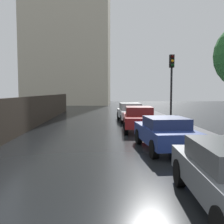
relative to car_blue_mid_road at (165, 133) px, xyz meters
name	(u,v)px	position (x,y,z in m)	size (l,w,h in m)	color
car_blue_mid_road	(165,133)	(0.00, 0.00, 0.00)	(2.03, 4.12, 1.34)	navy
car_white_behind_camera	(130,112)	(-0.32, 10.36, 0.02)	(1.95, 4.50, 1.44)	silver
car_red_far_lane	(139,118)	(-0.33, 5.22, 0.05)	(2.03, 3.98, 1.45)	maroon
traffic_light	(172,78)	(1.57, 5.12, 2.46)	(0.26, 0.39, 4.38)	black
distant_tower	(68,33)	(-8.66, 37.72, 12.02)	(15.34, 10.41, 25.46)	beige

